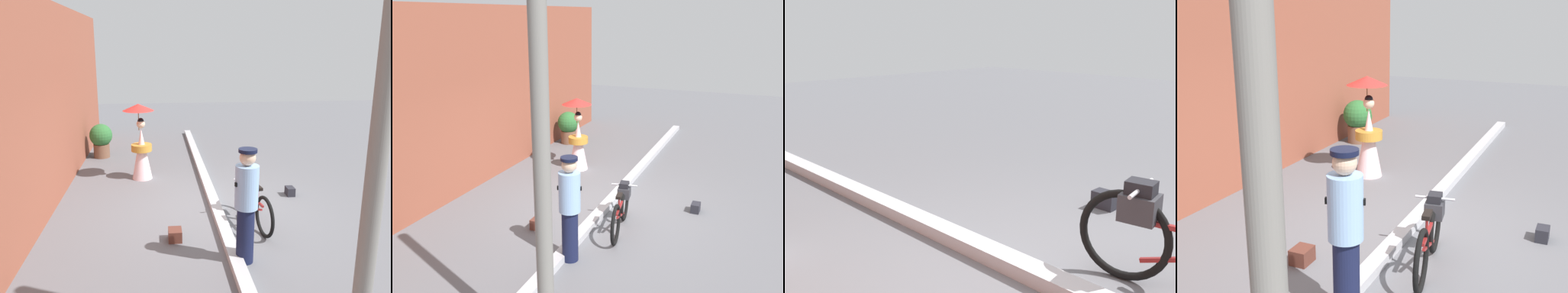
{
  "view_description": "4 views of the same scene",
  "coord_description": "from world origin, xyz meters",
  "views": [
    {
      "loc": [
        -7.34,
        1.12,
        3.14
      ],
      "look_at": [
        0.34,
        0.36,
        1.19
      ],
      "focal_mm": 37.02,
      "sensor_mm": 36.0,
      "label": 1
    },
    {
      "loc": [
        -7.75,
        -2.82,
        3.81
      ],
      "look_at": [
        0.48,
        0.58,
        1.12
      ],
      "focal_mm": 40.8,
      "sensor_mm": 36.0,
      "label": 2
    },
    {
      "loc": [
        -1.84,
        2.54,
        1.84
      ],
      "look_at": [
        0.16,
        0.56,
        1.14
      ],
      "focal_mm": 43.09,
      "sensor_mm": 36.0,
      "label": 3
    },
    {
      "loc": [
        -5.83,
        -2.15,
        2.96
      ],
      "look_at": [
        0.17,
        0.57,
        1.13
      ],
      "focal_mm": 45.86,
      "sensor_mm": 36.0,
      "label": 4
    }
  ],
  "objects": [
    {
      "name": "ground_plane",
      "position": [
        0.0,
        0.0,
        0.0
      ],
      "size": [
        30.0,
        30.0,
        0.0
      ],
      "primitive_type": "plane",
      "color": "slate"
    },
    {
      "name": "backpack_on_pavement",
      "position": [
        0.57,
        -1.71,
        0.1
      ],
      "size": [
        0.25,
        0.16,
        0.18
      ],
      "color": "#26262D",
      "rests_on": "ground_plane"
    },
    {
      "name": "sidewalk_curb",
      "position": [
        0.0,
        0.0,
        0.06
      ],
      "size": [
        14.0,
        0.2,
        0.12
      ],
      "primitive_type": "cube",
      "color": "#B2B2B7",
      "rests_on": "ground_plane"
    }
  ]
}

